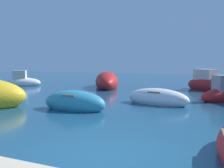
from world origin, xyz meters
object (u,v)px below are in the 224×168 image
at_px(moored_boat_0, 208,84).
at_px(moored_boat_5, 157,98).
at_px(moored_boat_1, 74,103).
at_px(moored_boat_4, 107,82).
at_px(moored_boat_9, 22,82).

xyz_separation_m(moored_boat_0, moored_boat_5, (-2.10, -7.61, -0.18)).
distance_m(moored_boat_1, moored_boat_4, 9.98).
relative_size(moored_boat_1, moored_boat_9, 0.92).
xyz_separation_m(moored_boat_5, moored_boat_9, (-13.40, 4.81, 0.07)).
relative_size(moored_boat_1, moored_boat_4, 0.50).
xyz_separation_m(moored_boat_1, moored_boat_9, (-10.30, 7.74, 0.05)).
bearing_deg(moored_boat_5, moored_boat_4, -37.01).
distance_m(moored_boat_0, moored_boat_5, 7.89).
bearing_deg(moored_boat_0, moored_boat_1, -76.11).
bearing_deg(moored_boat_1, moored_boat_0, -116.84).
distance_m(moored_boat_4, moored_boat_9, 7.76).
bearing_deg(moored_boat_4, moored_boat_1, 171.26).
relative_size(moored_boat_0, moored_boat_9, 1.19).
bearing_deg(moored_boat_5, moored_boat_1, 54.98).
bearing_deg(moored_boat_9, moored_boat_1, -65.35).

